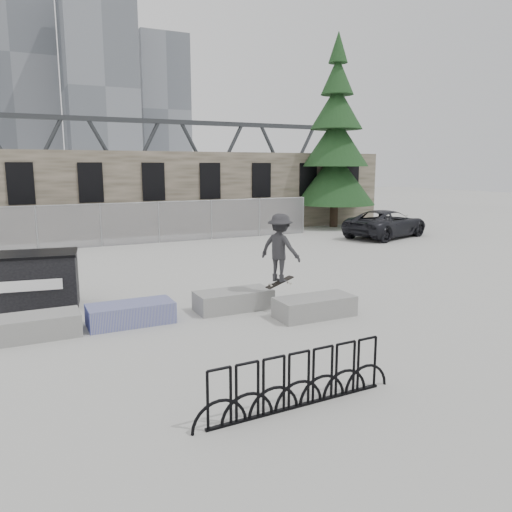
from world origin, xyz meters
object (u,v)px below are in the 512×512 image
at_px(planter_offset, 315,306).
at_px(dumpster, 33,281).
at_px(spruce_tree, 336,149).
at_px(bike_rack, 299,381).
at_px(planter_far_left, 32,326).
at_px(planter_center_right, 233,299).
at_px(planter_center_left, 131,313).
at_px(suv, 386,224).
at_px(skateboarder, 280,248).

relative_size(planter_offset, dumpster, 0.82).
bearing_deg(spruce_tree, bike_rack, -125.94).
distance_m(planter_far_left, planter_offset, 6.57).
height_order(planter_center_right, dumpster, dumpster).
distance_m(planter_center_left, planter_offset, 4.50).
xyz_separation_m(planter_far_left, planter_offset, (6.43, -1.37, 0.00)).
height_order(planter_center_left, suv, suv).
height_order(planter_far_left, suv, suv).
distance_m(planter_center_left, bike_rack, 5.57).
relative_size(planter_center_left, planter_center_right, 1.00).
xyz_separation_m(planter_far_left, suv, (17.52, 9.01, 0.45)).
distance_m(planter_offset, skateboarder, 1.71).
bearing_deg(skateboarder, spruce_tree, -68.63).
xyz_separation_m(dumpster, suv, (17.38, 6.52, -0.03)).
xyz_separation_m(spruce_tree, skateboarder, (-11.79, -14.60, -3.07)).
relative_size(suv, skateboarder, 2.73).
relative_size(planter_offset, suv, 0.38).
xyz_separation_m(planter_center_right, planter_offset, (1.58, -1.46, 0.00)).
bearing_deg(planter_center_right, planter_far_left, -178.91).
height_order(planter_far_left, planter_center_left, same).
distance_m(planter_offset, spruce_tree, 19.64).
relative_size(bike_rack, spruce_tree, 0.31).
xyz_separation_m(dumpster, bike_rack, (3.48, -7.81, -0.32)).
relative_size(planter_center_right, bike_rack, 0.56).
xyz_separation_m(planter_center_right, bike_rack, (-1.23, -5.42, 0.16)).
bearing_deg(suv, skateboarder, 111.48).
height_order(spruce_tree, skateboarder, spruce_tree).
distance_m(planter_offset, suv, 15.20).
bearing_deg(planter_offset, suv, 43.09).
distance_m(dumpster, bike_rack, 8.56).
height_order(planter_far_left, planter_offset, same).
height_order(dumpster, skateboarder, skateboarder).
relative_size(planter_center_right, skateboarder, 1.05).
bearing_deg(suv, planter_center_left, 102.40).
bearing_deg(planter_center_left, skateboarder, -8.52).
bearing_deg(planter_offset, skateboarder, 121.76).
bearing_deg(planter_offset, bike_rack, -125.44).
relative_size(planter_center_left, skateboarder, 1.05).
bearing_deg(suv, bike_rack, 118.01).
relative_size(planter_far_left, bike_rack, 0.56).
relative_size(planter_center_left, dumpster, 0.82).
distance_m(planter_center_right, dumpster, 5.31).
distance_m(planter_far_left, dumpster, 2.54).
bearing_deg(dumpster, planter_far_left, -84.64).
bearing_deg(planter_center_right, planter_offset, -42.78).
height_order(planter_center_left, planter_center_right, same).
relative_size(planter_center_right, dumpster, 0.82).
height_order(dumpster, bike_rack, dumpster).
xyz_separation_m(planter_center_left, dumpster, (-2.02, 2.44, 0.48)).
relative_size(planter_far_left, skateboarder, 1.05).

